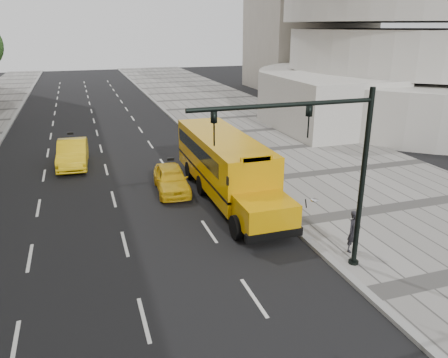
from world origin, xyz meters
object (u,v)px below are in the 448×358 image
object	(u,v)px
taxi_near	(171,179)
pedestrian	(354,231)
school_bus	(224,161)
taxi_far	(73,153)
traffic_signal	(328,162)

from	to	relation	value
taxi_near	pedestrian	world-z (taller)	pedestrian
school_bus	taxi_far	xyz separation A→B (m)	(-7.32, 7.46, -0.97)
taxi_near	pedestrian	size ratio (longest dim) A/B	2.47
school_bus	taxi_near	world-z (taller)	school_bus
pedestrian	taxi_far	bearing A→B (deg)	108.24
taxi_far	traffic_signal	size ratio (longest dim) A/B	0.75
school_bus	taxi_far	bearing A→B (deg)	134.47
school_bus	taxi_near	bearing A→B (deg)	154.11
taxi_far	traffic_signal	distance (m)	18.00
pedestrian	traffic_signal	size ratio (longest dim) A/B	0.25
school_bus	taxi_far	size ratio (longest dim) A/B	2.39
school_bus	taxi_near	size ratio (longest dim) A/B	2.89
taxi_near	traffic_signal	distance (m)	10.61
pedestrian	traffic_signal	world-z (taller)	traffic_signal
school_bus	pedestrian	distance (m)	7.99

